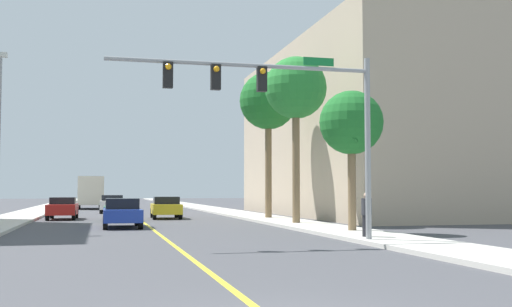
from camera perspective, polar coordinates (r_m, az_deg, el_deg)
The scene contains 16 objects.
ground at distance 49.90m, azimuth -11.27°, elevation -5.44°, with size 192.00×192.00×0.00m, color #47474C.
sidewalk_left at distance 50.13m, azimuth -20.12°, elevation -5.20°, with size 2.92×168.00×0.15m, color beige.
sidewalk_right at distance 50.85m, azimuth -2.54°, elevation -5.38°, with size 2.92×168.00×0.15m, color beige.
lane_marking_center at distance 49.90m, azimuth -11.27°, elevation -5.43°, with size 0.16×144.00×0.01m, color yellow.
building_right_near at distance 48.58m, azimuth 12.47°, elevation 1.85°, with size 17.07×27.59×12.42m, color tan.
traffic_signal_mast at distance 21.14m, azimuth 2.66°, elevation 4.79°, with size 9.09×0.36×6.32m.
palm_near at distance 26.92m, azimuth 8.72°, elevation 2.68°, with size 2.74×2.74×5.95m.
palm_mid at distance 33.12m, azimuth 3.66°, elevation 5.84°, with size 3.29×3.29×8.75m.
palm_far at distance 39.35m, azimuth 1.14°, elevation 4.72°, with size 3.63×3.63×9.15m.
car_yellow at distance 40.94m, azimuth -8.24°, elevation -4.90°, with size 1.94×4.06×1.43m.
car_red at distance 41.38m, azimuth -17.28°, elevation -4.78°, with size 1.81×4.13×1.40m.
car_white at distance 52.04m, azimuth -13.02°, elevation -4.49°, with size 2.02×4.41×1.45m.
car_blue at distance 31.58m, azimuth -12.17°, elevation -5.32°, with size 1.84×4.39×1.44m.
car_green at distance 38.07m, azimuth -12.45°, elevation -5.01°, with size 1.83×4.51×1.35m.
delivery_truck at distance 63.93m, azimuth -14.93°, elevation -3.42°, with size 2.63×7.75×3.18m.
pedestrian at distance 23.19m, azimuth 10.09°, elevation -5.54°, with size 0.38×0.38×1.60m.
Camera 1 is at (-2.37, -7.81, 1.83)m, focal length 43.69 mm.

